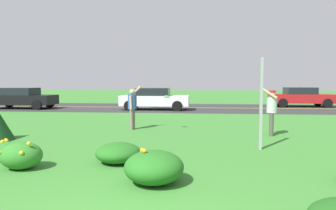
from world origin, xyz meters
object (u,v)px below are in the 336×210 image
frisbee_white (167,97)px  person_catcher_red_cap_gray_shirt (272,108)px  car_black_leftmost (22,98)px  car_red_center_right (301,97)px  sign_post_near_path (261,104)px  car_white_center_left (155,99)px  person_thrower_blue_shirt (132,105)px

frisbee_white → person_catcher_red_cap_gray_shirt: bearing=-13.3°
car_black_leftmost → car_red_center_right: 20.21m
sign_post_near_path → car_red_center_right: size_ratio=0.55×
car_black_leftmost → car_white_center_left: bearing=0.0°
frisbee_white → car_black_leftmost: 14.07m
person_thrower_blue_shirt → frisbee_white: person_thrower_blue_shirt is taller
frisbee_white → car_black_leftmost: car_black_leftmost is taller
person_thrower_blue_shirt → car_red_center_right: 15.94m
car_white_center_left → person_thrower_blue_shirt: bearing=-87.5°
car_red_center_right → car_white_center_left: bearing=-160.8°
sign_post_near_path → person_thrower_blue_shirt: sign_post_near_path is taller
sign_post_near_path → frisbee_white: bearing=132.6°
car_black_leftmost → car_red_center_right: same height
frisbee_white → car_white_center_left: size_ratio=0.05×
car_red_center_right → person_thrower_blue_shirt: bearing=-129.6°
car_red_center_right → car_black_leftmost: bearing=-169.6°
car_white_center_left → car_red_center_right: (10.54, 3.66, 0.00)m
car_black_leftmost → sign_post_near_path: bearing=-40.3°
person_catcher_red_cap_gray_shirt → car_white_center_left: 10.96m
person_catcher_red_cap_gray_shirt → frisbee_white: size_ratio=6.69×
frisbee_white → sign_post_near_path: bearing=-47.4°
car_white_center_left → car_black_leftmost: bearing=180.0°
sign_post_near_path → car_black_leftmost: (-13.93, 11.80, -0.50)m
person_catcher_red_cap_gray_shirt → car_red_center_right: bearing=68.7°
person_thrower_blue_shirt → person_catcher_red_cap_gray_shirt: 5.10m
person_catcher_red_cap_gray_shirt → car_black_leftmost: bearing=147.1°
car_white_center_left → car_red_center_right: same height
sign_post_near_path → car_white_center_left: 12.67m
sign_post_near_path → car_red_center_right: (5.94, 15.46, -0.50)m
person_thrower_blue_shirt → person_catcher_red_cap_gray_shirt: bearing=-10.4°
car_white_center_left → car_red_center_right: bearing=19.2°
person_thrower_blue_shirt → car_black_leftmost: bearing=138.4°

